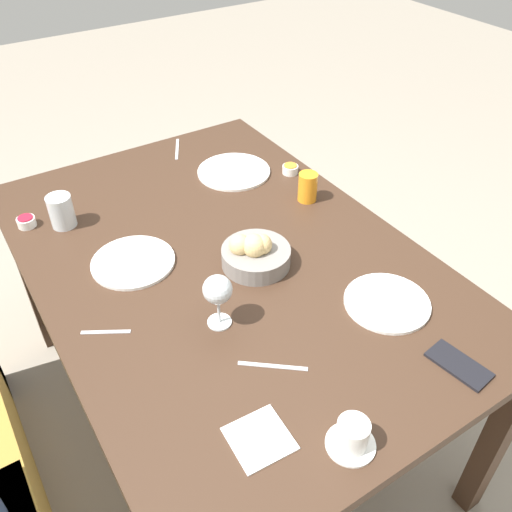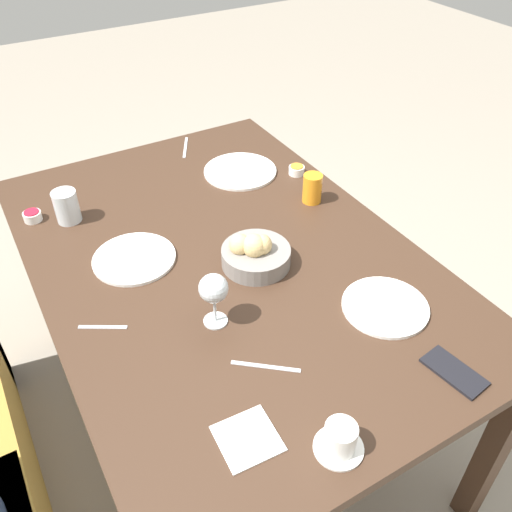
% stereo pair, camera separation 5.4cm
% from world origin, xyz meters
% --- Properties ---
extents(ground_plane, '(10.00, 10.00, 0.00)m').
position_xyz_m(ground_plane, '(0.00, 0.00, 0.00)').
color(ground_plane, gray).
extents(dining_table, '(1.58, 1.07, 0.78)m').
position_xyz_m(dining_table, '(0.00, 0.00, 0.69)').
color(dining_table, '#3D281C').
rests_on(dining_table, ground_plane).
extents(bread_basket, '(0.20, 0.20, 0.11)m').
position_xyz_m(bread_basket, '(-0.08, -0.06, 0.82)').
color(bread_basket, gray).
rests_on(bread_basket, dining_table).
extents(plate_near_left, '(0.23, 0.23, 0.01)m').
position_xyz_m(plate_near_left, '(-0.42, -0.27, 0.78)').
color(plate_near_left, white).
rests_on(plate_near_left, dining_table).
extents(plate_near_right, '(0.27, 0.27, 0.01)m').
position_xyz_m(plate_near_right, '(0.41, -0.28, 0.78)').
color(plate_near_right, white).
rests_on(plate_near_right, dining_table).
extents(plate_far_center, '(0.25, 0.25, 0.01)m').
position_xyz_m(plate_far_center, '(0.12, 0.24, 0.78)').
color(plate_far_center, white).
rests_on(plate_far_center, dining_table).
extents(juice_glass, '(0.07, 0.07, 0.10)m').
position_xyz_m(juice_glass, '(0.11, -0.40, 0.83)').
color(juice_glass, orange).
rests_on(juice_glass, dining_table).
extents(water_tumbler, '(0.08, 0.08, 0.11)m').
position_xyz_m(water_tumbler, '(0.42, 0.36, 0.83)').
color(water_tumbler, silver).
rests_on(water_tumbler, dining_table).
extents(wine_glass, '(0.08, 0.08, 0.16)m').
position_xyz_m(wine_glass, '(-0.23, 0.15, 0.89)').
color(wine_glass, silver).
rests_on(wine_glass, dining_table).
extents(coffee_cup, '(0.11, 0.11, 0.07)m').
position_xyz_m(coffee_cup, '(-0.69, 0.09, 0.81)').
color(coffee_cup, white).
rests_on(coffee_cup, dining_table).
extents(jam_bowl_berry, '(0.06, 0.06, 0.03)m').
position_xyz_m(jam_bowl_berry, '(0.48, 0.46, 0.79)').
color(jam_bowl_berry, white).
rests_on(jam_bowl_berry, dining_table).
extents(jam_bowl_honey, '(0.06, 0.06, 0.03)m').
position_xyz_m(jam_bowl_honey, '(0.29, -0.45, 0.79)').
color(jam_bowl_honey, white).
rests_on(jam_bowl_honey, dining_table).
extents(fork_silver, '(0.12, 0.14, 0.00)m').
position_xyz_m(fork_silver, '(-0.43, 0.11, 0.78)').
color(fork_silver, '#B7B7BC').
rests_on(fork_silver, dining_table).
extents(knife_silver, '(0.16, 0.09, 0.00)m').
position_xyz_m(knife_silver, '(0.68, -0.18, 0.78)').
color(knife_silver, '#B7B7BC').
rests_on(knife_silver, dining_table).
extents(spoon_coffee, '(0.07, 0.11, 0.00)m').
position_xyz_m(spoon_coffee, '(-0.11, 0.41, 0.78)').
color(spoon_coffee, '#B7B7BC').
rests_on(spoon_coffee, dining_table).
extents(napkin, '(0.13, 0.13, 0.00)m').
position_xyz_m(napkin, '(-0.58, 0.25, 0.78)').
color(napkin, white).
rests_on(napkin, dining_table).
extents(cell_phone, '(0.16, 0.09, 0.01)m').
position_xyz_m(cell_phone, '(-0.67, -0.27, 0.78)').
color(cell_phone, black).
rests_on(cell_phone, dining_table).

